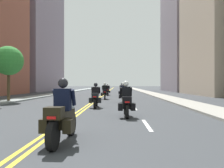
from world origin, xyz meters
name	(u,v)px	position (x,y,z in m)	size (l,w,h in m)	color
ground_plane	(108,91)	(0.00, 48.00, 0.00)	(264.00, 264.00, 0.00)	#33363A
sidewalk_left	(74,91)	(-7.33, 48.00, 0.06)	(2.10, 144.00, 0.12)	gray
sidewalk_right	(143,91)	(7.33, 48.00, 0.06)	(2.10, 144.00, 0.12)	gray
centreline_yellow_inner	(108,91)	(-0.12, 48.00, 0.00)	(0.12, 132.00, 0.01)	yellow
centreline_yellow_outer	(109,91)	(0.12, 48.00, 0.00)	(0.12, 132.00, 0.01)	yellow
lane_dashes_white	(126,96)	(3.14, 29.00, 0.00)	(0.14, 56.40, 0.01)	silver
building_right_1	(221,31)	(16.65, 32.50, 9.02)	(7.89, 14.57, 18.03)	#B7A58E
building_left_2	(35,25)	(-16.85, 51.47, 14.95)	(8.31, 21.83, 29.89)	gray
building_right_2	(182,28)	(15.78, 49.53, 13.57)	(6.15, 16.29, 27.13)	gray
motorcycle_0	(62,117)	(0.66, 5.31, 0.66)	(0.78, 2.26, 1.66)	black
motorcycle_1	(126,102)	(2.45, 10.12, 0.67)	(0.77, 2.12, 1.66)	black
motorcycle_2	(96,98)	(0.64, 14.30, 0.64)	(0.77, 2.19, 1.60)	black
motorcycle_3	(123,94)	(2.53, 18.79, 0.65)	(0.77, 2.13, 1.64)	black
motorcycle_4	(105,92)	(0.76, 22.58, 0.68)	(0.77, 2.27, 1.67)	black
motorcycle_5	(122,91)	(2.54, 27.16, 0.66)	(0.78, 2.18, 1.65)	black
motorcycle_6	(108,90)	(0.64, 31.28, 0.64)	(0.77, 2.20, 1.57)	black
street_tree_1	(9,61)	(-7.16, 18.72, 3.46)	(2.46, 2.46, 4.72)	#473722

